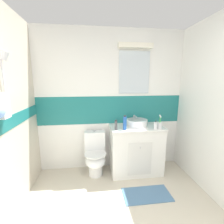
% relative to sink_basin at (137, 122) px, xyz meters
% --- Properties ---
extents(ground_plane, '(3.20, 3.48, 0.04)m').
position_rel_sink_basin_xyz_m(ground_plane, '(-0.43, -0.99, -0.93)').
color(ground_plane, beige).
extents(wall_back_tiled, '(3.20, 0.20, 2.50)m').
position_rel_sink_basin_xyz_m(wall_back_tiled, '(-0.42, 0.26, 0.35)').
color(wall_back_tiled, white).
rests_on(wall_back_tiled, ground_plane).
extents(vanity_cabinet, '(0.91, 0.53, 0.85)m').
position_rel_sink_basin_xyz_m(vanity_cabinet, '(-0.02, -0.04, -0.48)').
color(vanity_cabinet, white).
rests_on(vanity_cabinet, ground_plane).
extents(sink_basin, '(0.36, 0.40, 0.15)m').
position_rel_sink_basin_xyz_m(sink_basin, '(0.00, 0.00, 0.00)').
color(sink_basin, white).
rests_on(sink_basin, vanity_cabinet).
extents(toilet, '(0.37, 0.50, 0.75)m').
position_rel_sink_basin_xyz_m(toilet, '(-0.74, -0.04, -0.56)').
color(toilet, white).
rests_on(toilet, ground_plane).
extents(toothbrush_cup, '(0.07, 0.07, 0.23)m').
position_rel_sink_basin_xyz_m(toothbrush_cup, '(0.33, -0.20, 0.00)').
color(toothbrush_cup, white).
rests_on(toothbrush_cup, vanity_cabinet).
extents(soap_dispenser, '(0.05, 0.05, 0.15)m').
position_rel_sink_basin_xyz_m(soap_dispenser, '(0.25, -0.23, 0.00)').
color(soap_dispenser, white).
rests_on(soap_dispenser, vanity_cabinet).
extents(shampoo_bottle_tall, '(0.06, 0.06, 0.23)m').
position_rel_sink_basin_xyz_m(shampoo_bottle_tall, '(-0.26, -0.20, 0.05)').
color(shampoo_bottle_tall, '#2659B2').
rests_on(shampoo_bottle_tall, vanity_cabinet).
extents(deodorant_spray_can, '(0.04, 0.04, 0.17)m').
position_rel_sink_basin_xyz_m(deodorant_spray_can, '(-0.40, -0.20, 0.02)').
color(deodorant_spray_can, '#4C4C51').
rests_on(deodorant_spray_can, vanity_cabinet).
extents(bath_mat, '(0.69, 0.35, 0.01)m').
position_rel_sink_basin_xyz_m(bath_mat, '(-0.02, -0.67, -0.90)').
color(bath_mat, '#4C7299').
rests_on(bath_mat, ground_plane).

